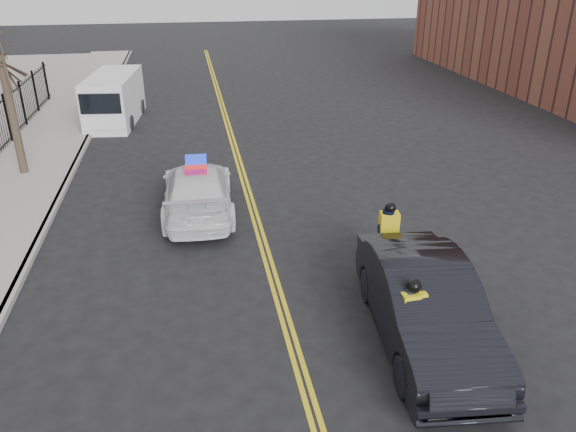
# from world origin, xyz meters

# --- Properties ---
(ground) EXTENTS (120.00, 120.00, 0.00)m
(ground) POSITION_xyz_m (0.00, 0.00, 0.00)
(ground) COLOR black
(ground) RESTS_ON ground
(center_line_left) EXTENTS (0.10, 60.00, 0.01)m
(center_line_left) POSITION_xyz_m (-0.08, 8.00, 0.01)
(center_line_left) COLOR gold
(center_line_left) RESTS_ON ground
(center_line_right) EXTENTS (0.10, 60.00, 0.01)m
(center_line_right) POSITION_xyz_m (0.08, 8.00, 0.01)
(center_line_right) COLOR gold
(center_line_right) RESTS_ON ground
(sidewalk) EXTENTS (3.00, 60.00, 0.15)m
(sidewalk) POSITION_xyz_m (-7.50, 8.00, 0.07)
(sidewalk) COLOR #98958F
(sidewalk) RESTS_ON ground
(curb) EXTENTS (0.20, 60.00, 0.15)m
(curb) POSITION_xyz_m (-6.00, 8.00, 0.07)
(curb) COLOR #98958F
(curb) RESTS_ON ground
(street_tree) EXTENTS (3.20, 3.20, 4.80)m
(street_tree) POSITION_xyz_m (-7.60, 10.00, 3.53)
(street_tree) COLOR #352A1F
(street_tree) RESTS_ON sidewalk
(police_cruiser) EXTENTS (2.18, 5.08, 1.62)m
(police_cruiser) POSITION_xyz_m (-1.63, 5.81, 0.74)
(police_cruiser) COLOR white
(police_cruiser) RESTS_ON ground
(dark_sedan) EXTENTS (2.25, 5.26, 1.69)m
(dark_sedan) POSITION_xyz_m (2.59, -1.33, 0.84)
(dark_sedan) COLOR black
(dark_sedan) RESTS_ON ground
(cargo_van) EXTENTS (2.41, 5.35, 2.17)m
(cargo_van) POSITION_xyz_m (-5.10, 16.72, 1.06)
(cargo_van) COLOR white
(cargo_van) RESTS_ON ground
(cyclist_near) EXTENTS (0.76, 1.84, 1.76)m
(cyclist_near) POSITION_xyz_m (2.09, -1.79, 0.61)
(cyclist_near) COLOR black
(cyclist_near) RESTS_ON ground
(cyclist_far) EXTENTS (0.85, 1.77, 1.75)m
(cyclist_far) POSITION_xyz_m (2.87, 1.65, 0.69)
(cyclist_far) COLOR black
(cyclist_far) RESTS_ON ground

